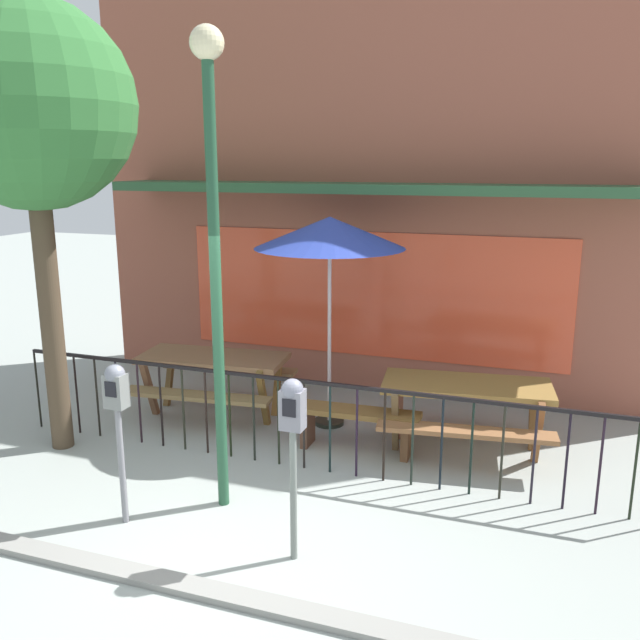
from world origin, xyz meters
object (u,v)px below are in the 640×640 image
object	(u,v)px
picnic_table_left	(213,368)
street_tree	(31,109)
parking_meter_near	(117,402)
parking_meter_far	(293,422)
street_lamp	(213,212)
patio_umbrella	(330,234)
patio_bench	(356,421)
picnic_table_right	(466,397)

from	to	relation	value
picnic_table_left	street_tree	bearing A→B (deg)	-129.66
street_tree	parking_meter_near	bearing A→B (deg)	-35.06
picnic_table_left	street_tree	xyz separation A→B (m)	(-1.17, -1.41, 3.01)
picnic_table_left	parking_meter_far	bearing A→B (deg)	-51.15
street_lamp	picnic_table_left	bearing A→B (deg)	119.92
patio_umbrella	patio_bench	world-z (taller)	patio_umbrella
patio_bench	parking_meter_far	world-z (taller)	parking_meter_far
patio_umbrella	street_tree	bearing A→B (deg)	-148.81
picnic_table_right	street_tree	world-z (taller)	street_tree
street_lamp	picnic_table_right	bearing A→B (deg)	44.69
picnic_table_right	patio_umbrella	xyz separation A→B (m)	(-1.64, 0.21, 1.69)
picnic_table_left	parking_meter_near	world-z (taller)	parking_meter_near
picnic_table_right	street_tree	distance (m)	5.39
patio_bench	parking_meter_far	xyz separation A→B (m)	(0.09, -2.12, 0.82)
picnic_table_left	parking_meter_near	xyz separation A→B (m)	(0.46, -2.55, 0.52)
picnic_table_left	street_tree	world-z (taller)	street_tree
picnic_table_left	patio_umbrella	size ratio (longest dim) A/B	0.77
patio_umbrella	parking_meter_far	distance (m)	3.04
parking_meter_near	street_tree	size ratio (longest dim) A/B	0.31
street_lamp	patio_bench	bearing A→B (deg)	60.97
parking_meter_far	street_lamp	bearing A→B (deg)	147.36
picnic_table_left	street_lamp	world-z (taller)	street_lamp
patio_bench	street_tree	size ratio (longest dim) A/B	0.30
parking_meter_far	picnic_table_right	bearing A→B (deg)	68.03
picnic_table_right	parking_meter_near	bearing A→B (deg)	-136.34
parking_meter_far	parking_meter_near	bearing A→B (deg)	179.10
picnic_table_left	parking_meter_near	size ratio (longest dim) A/B	1.32
picnic_table_left	picnic_table_right	distance (m)	3.10
picnic_table_left	patio_umbrella	world-z (taller)	patio_umbrella
patio_bench	parking_meter_near	world-z (taller)	parking_meter_near
patio_umbrella	parking_meter_near	bearing A→B (deg)	-110.05
picnic_table_right	street_lamp	world-z (taller)	street_lamp
parking_meter_near	street_lamp	size ratio (longest dim) A/B	0.35
parking_meter_far	street_lamp	world-z (taller)	street_lamp
parking_meter_near	patio_umbrella	bearing A→B (deg)	69.95
patio_umbrella	parking_meter_far	bearing A→B (deg)	-77.40
picnic_table_left	patio_bench	size ratio (longest dim) A/B	1.36
picnic_table_left	patio_umbrella	distance (m)	2.24
picnic_table_right	parking_meter_far	bearing A→B (deg)	-111.97
parking_meter_far	patio_umbrella	bearing A→B (deg)	102.60
street_tree	parking_meter_far	bearing A→B (deg)	-19.82
picnic_table_right	parking_meter_near	size ratio (longest dim) A/B	1.34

